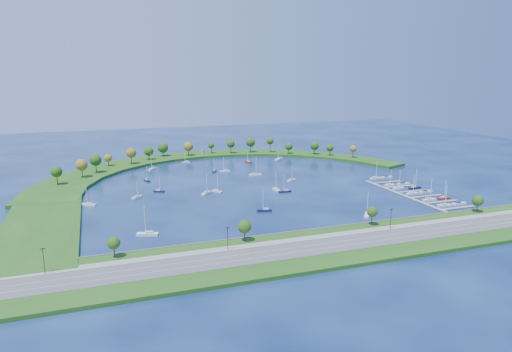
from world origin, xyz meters
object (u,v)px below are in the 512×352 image
object	(u,v)px
moored_boat_2	(159,191)
moored_boat_7	(291,179)
moored_boat_3	(264,210)
moored_boat_17	(276,189)
docked_boat_3	(444,198)
docked_boat_8	(389,184)
harbor_tower	(203,152)
moored_boat_13	(89,204)
moored_boat_16	(279,159)
moored_boat_12	(225,171)
moored_boat_18	(255,174)
docked_boat_4	(412,193)
docked_boat_7	(415,187)
moored_boat_4	(217,191)
moored_boat_15	(147,180)
moored_boat_1	(367,214)
moored_boat_6	(248,162)
docked_boat_1	(459,203)
docked_boat_6	(398,188)
moored_boat_9	(285,191)
docked_boat_9	(403,184)
docked_boat_2	(429,199)
docked_boat_11	(387,177)
docked_boat_10	(375,178)
docked_boat_5	(425,192)
moored_boat_8	(137,196)
moored_boat_0	(186,162)
dock_system	(413,194)
moored_boat_14	(148,233)
moored_boat_11	(152,168)
moored_boat_5	(206,192)
docked_boat_0	(444,205)

from	to	relation	value
moored_boat_2	moored_boat_7	world-z (taller)	moored_boat_7
moored_boat_3	moored_boat_17	world-z (taller)	moored_boat_17
docked_boat_3	docked_boat_8	distance (m)	40.76
harbor_tower	docked_boat_3	xyz separation A→B (m)	(103.15, -190.15, -3.21)
moored_boat_13	moored_boat_16	world-z (taller)	moored_boat_16
moored_boat_12	moored_boat_18	world-z (taller)	moored_boat_18
docked_boat_4	docked_boat_7	bearing A→B (deg)	43.45
moored_boat_4	docked_boat_7	world-z (taller)	docked_boat_7
moored_boat_15	moored_boat_12	bearing A→B (deg)	86.74
moored_boat_1	moored_boat_4	size ratio (longest dim) A/B	1.17
moored_boat_6	docked_boat_1	xyz separation A→B (m)	(74.06, -160.23, -0.19)
moored_boat_12	docked_boat_6	world-z (taller)	docked_boat_6
moored_boat_9	moored_boat_12	distance (m)	75.15
docked_boat_9	moored_boat_15	bearing A→B (deg)	154.90
moored_boat_16	docked_boat_2	distance (m)	155.23
moored_boat_2	docked_boat_11	xyz separation A→B (m)	(160.51, -13.88, -0.22)
docked_boat_10	docked_boat_5	bearing A→B (deg)	-83.36
moored_boat_7	moored_boat_18	bearing A→B (deg)	98.72
docked_boat_3	moored_boat_8	bearing A→B (deg)	161.29
docked_boat_11	moored_boat_0	bearing A→B (deg)	133.94
moored_boat_12	dock_system	bearing A→B (deg)	133.25
dock_system	moored_boat_16	world-z (taller)	moored_boat_16
docked_boat_6	docked_boat_7	world-z (taller)	docked_boat_7
moored_boat_0	moored_boat_13	xyz separation A→B (m)	(-77.21, -109.14, 0.08)
moored_boat_16	moored_boat_17	bearing A→B (deg)	30.51
docked_boat_7	docked_boat_10	size ratio (longest dim) A/B	1.04
moored_boat_2	docked_boat_7	size ratio (longest dim) A/B	0.78
docked_boat_1	docked_boat_2	world-z (taller)	docked_boat_2
moored_boat_14	docked_boat_2	bearing A→B (deg)	-158.64
moored_boat_3	docked_boat_11	world-z (taller)	moored_boat_3
moored_boat_3	moored_boat_18	world-z (taller)	moored_boat_18
docked_boat_5	docked_boat_10	distance (m)	44.17
moored_boat_9	docked_boat_1	distance (m)	102.27
docked_boat_1	docked_boat_2	xyz separation A→B (m)	(-10.46, 12.51, 0.25)
moored_boat_6	docked_boat_10	size ratio (longest dim) A/B	0.87
moored_boat_11	docked_boat_9	bearing A→B (deg)	95.94
moored_boat_5	docked_boat_3	size ratio (longest dim) A/B	1.08
moored_boat_1	docked_boat_5	bearing A→B (deg)	153.85
moored_boat_16	moored_boat_2	bearing A→B (deg)	-2.19
docked_boat_0	moored_boat_17	bearing A→B (deg)	141.67
moored_boat_4	moored_boat_6	bearing A→B (deg)	113.95
docked_boat_9	docked_boat_4	bearing A→B (deg)	-116.90
docked_boat_1	moored_boat_17	bearing A→B (deg)	139.93
moored_boat_6	moored_boat_12	xyz separation A→B (m)	(-28.53, -28.34, 0.01)
moored_boat_5	docked_boat_11	xyz separation A→B (m)	(133.31, 0.83, -0.29)
moored_boat_11	docked_boat_2	world-z (taller)	docked_boat_2
moored_boat_3	moored_boat_16	world-z (taller)	moored_boat_16
moored_boat_0	harbor_tower	bearing A→B (deg)	-136.44
moored_boat_4	moored_boat_14	distance (m)	84.17
moored_boat_8	moored_boat_5	bearing A→B (deg)	-47.46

